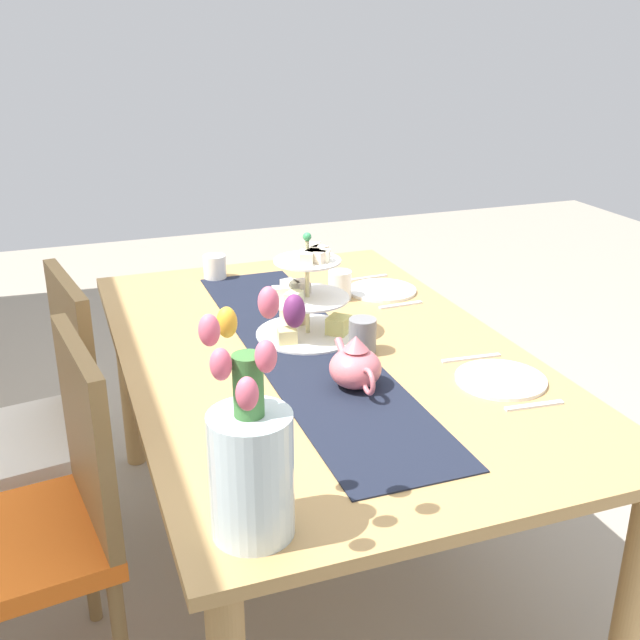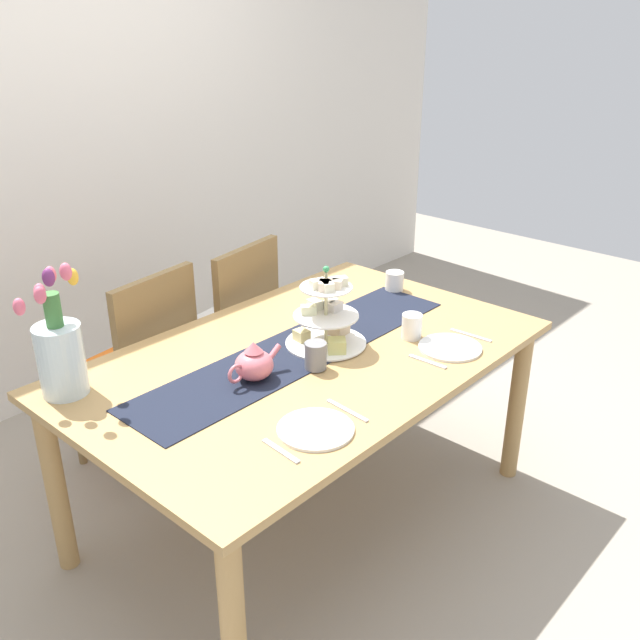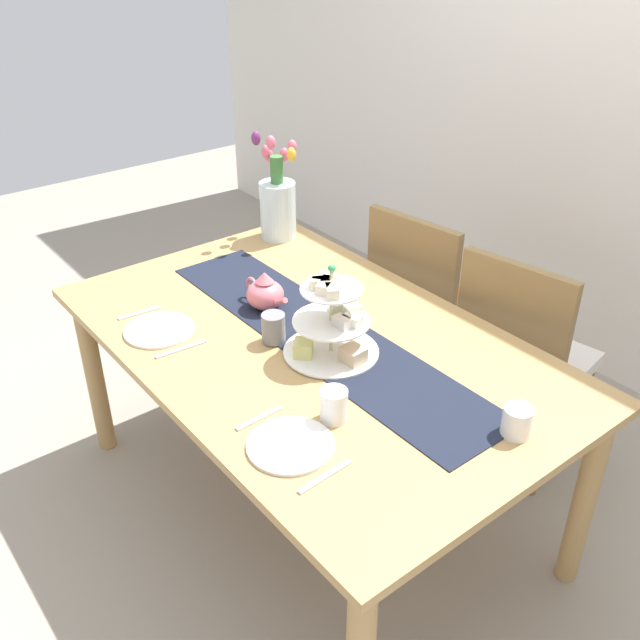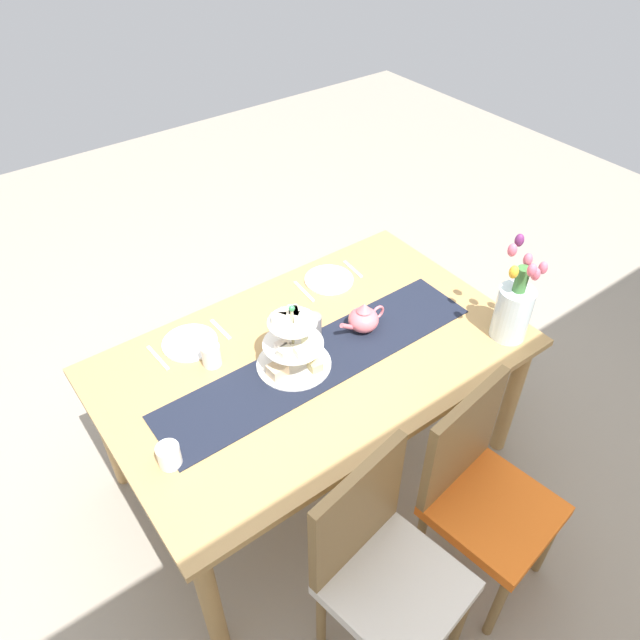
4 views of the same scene
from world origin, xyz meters
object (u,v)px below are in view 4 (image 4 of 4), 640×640
object	(u,v)px
knife_left	(304,291)
knife_right	(158,358)
dining_table	(315,369)
fork_right	(220,329)
chair_left	(481,488)
mug_white_text	(211,355)
tiered_cake_stand	(292,346)
fork_left	(353,269)
teapot	(364,319)
dinner_plate_left	(329,280)
tulip_vase	(514,307)
dinner_plate_right	(190,343)
chair_right	(381,564)
cream_jug	(169,455)
mug_grey	(313,326)

from	to	relation	value
knife_left	knife_right	bearing A→B (deg)	0.00
dining_table	fork_right	xyz separation A→B (m)	(0.23, -0.36, 0.09)
chair_left	mug_white_text	bearing A→B (deg)	-59.43
knife_left	tiered_cake_stand	bearing A→B (deg)	49.19
tiered_cake_stand	fork_left	bearing A→B (deg)	-149.04
tiered_cake_stand	fork_right	distance (m)	0.40
teapot	fork_left	world-z (taller)	teapot
dinner_plate_left	fork_right	distance (m)	0.58
tulip_vase	knife_left	xyz separation A→B (m)	(0.52, -0.75, -0.15)
dinner_plate_right	knife_right	world-z (taller)	dinner_plate_right
dinner_plate_right	mug_white_text	xyz separation A→B (m)	(-0.02, 0.16, 0.04)
dinner_plate_right	mug_white_text	size ratio (longest dim) A/B	2.42
knife_right	chair_left	bearing A→B (deg)	123.10
chair_right	cream_jug	world-z (taller)	chair_right
tiered_cake_stand	knife_left	xyz separation A→B (m)	(-0.31, -0.36, -0.10)
chair_left	fork_left	bearing A→B (deg)	-104.37
cream_jug	dinner_plate_right	distance (m)	0.60
dining_table	fork_left	distance (m)	0.62
cream_jug	knife_left	xyz separation A→B (m)	(-0.91, -0.50, -0.04)
chair_left	fork_left	xyz separation A→B (m)	(-0.29, -1.12, 0.22)
tulip_vase	fork_right	xyz separation A→B (m)	(0.96, -0.75, -0.15)
knife_left	knife_right	size ratio (longest dim) A/B	1.00
chair_right	mug_grey	bearing A→B (deg)	-111.88
cream_jug	dinner_plate_right	xyz separation A→B (m)	(-0.33, -0.50, -0.04)
chair_left	chair_right	size ratio (longest dim) A/B	1.00
chair_right	teapot	distance (m)	0.97
dining_table	chair_left	world-z (taller)	chair_left
tulip_vase	cream_jug	bearing A→B (deg)	-9.99
tulip_vase	dinner_plate_left	size ratio (longest dim) A/B	1.97
dining_table	dinner_plate_left	size ratio (longest dim) A/B	7.44
tiered_cake_stand	tulip_vase	distance (m)	0.92
cream_jug	knife_left	bearing A→B (deg)	-151.42
chair_left	dinner_plate_right	size ratio (longest dim) A/B	3.96
chair_right	tiered_cake_stand	bearing A→B (deg)	-102.92
cream_jug	fork_left	distance (m)	1.30
dinner_plate_right	cream_jug	bearing A→B (deg)	56.49
dinner_plate_left	mug_grey	distance (m)	0.39
dinner_plate_right	tulip_vase	bearing A→B (deg)	145.82
mug_grey	mug_white_text	xyz separation A→B (m)	(0.43, -0.10, -0.00)
chair_left	knife_left	size ratio (longest dim) A/B	5.35
dining_table	knife_left	xyz separation A→B (m)	(-0.20, -0.36, 0.09)
fork_left	fork_right	distance (m)	0.73
fork_left	chair_right	bearing A→B (deg)	55.32
dining_table	knife_right	bearing A→B (deg)	-34.53
teapot	dinner_plate_right	world-z (taller)	teapot
fork_right	mug_white_text	size ratio (longest dim) A/B	1.58
tulip_vase	fork_right	world-z (taller)	tulip_vase
fork_right	tulip_vase	bearing A→B (deg)	141.98
chair_right	mug_white_text	bearing A→B (deg)	-85.28
chair_left	mug_grey	bearing A→B (deg)	-80.59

